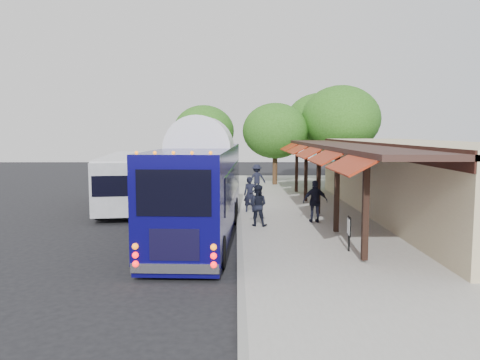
% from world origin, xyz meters
% --- Properties ---
extents(ground, '(90.00, 90.00, 0.00)m').
position_xyz_m(ground, '(0.00, 0.00, 0.00)').
color(ground, black).
rests_on(ground, ground).
extents(sidewalk, '(10.00, 40.00, 0.15)m').
position_xyz_m(sidewalk, '(5.00, 4.00, 0.07)').
color(sidewalk, '#9E9B93').
rests_on(sidewalk, ground).
extents(curb, '(0.20, 40.00, 0.16)m').
position_xyz_m(curb, '(0.05, 4.00, 0.07)').
color(curb, gray).
rests_on(curb, ground).
extents(station_shelter, '(8.15, 20.00, 3.60)m').
position_xyz_m(station_shelter, '(8.38, 4.00, 1.85)').
color(station_shelter, tan).
rests_on(station_shelter, ground).
extents(coach_bus, '(3.01, 11.72, 3.71)m').
position_xyz_m(coach_bus, '(-1.45, 0.29, 2.00)').
color(coach_bus, '#0A064F').
rests_on(coach_bus, ground).
extents(city_bus, '(3.61, 10.63, 2.80)m').
position_xyz_m(city_bus, '(-5.97, 7.57, 1.55)').
color(city_bus, gray).
rests_on(city_bus, ground).
extents(ped_a, '(0.65, 0.45, 1.73)m').
position_xyz_m(ped_a, '(0.60, 4.94, 1.01)').
color(ped_a, black).
rests_on(ped_a, sidewalk).
extents(ped_b, '(0.97, 0.84, 1.73)m').
position_xyz_m(ped_b, '(0.81, 1.52, 1.01)').
color(ped_b, black).
rests_on(ped_b, sidewalk).
extents(ped_c, '(1.10, 0.51, 1.84)m').
position_xyz_m(ped_c, '(3.34, 2.23, 1.07)').
color(ped_c, black).
rests_on(ped_c, sidewalk).
extents(ped_d, '(1.29, 0.89, 1.83)m').
position_xyz_m(ped_d, '(1.24, 12.11, 1.07)').
color(ped_d, black).
rests_on(ped_d, sidewalk).
extents(sign_board, '(0.09, 0.52, 1.14)m').
position_xyz_m(sign_board, '(3.63, -2.69, 0.92)').
color(sign_board, black).
rests_on(sign_board, sidewalk).
extents(tree_left, '(4.83, 4.83, 6.18)m').
position_xyz_m(tree_left, '(2.81, 16.95, 4.12)').
color(tree_left, '#382314').
rests_on(tree_left, ground).
extents(tree_mid, '(5.66, 5.66, 7.25)m').
position_xyz_m(tree_mid, '(6.83, 21.11, 4.83)').
color(tree_mid, '#382314').
rests_on(tree_mid, ground).
extents(tree_right, '(5.85, 5.85, 7.49)m').
position_xyz_m(tree_right, '(7.70, 17.25, 5.00)').
color(tree_right, '#382314').
rests_on(tree_right, ground).
extents(tree_far, '(4.81, 4.81, 6.16)m').
position_xyz_m(tree_far, '(-2.66, 19.55, 4.10)').
color(tree_far, '#382314').
rests_on(tree_far, ground).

